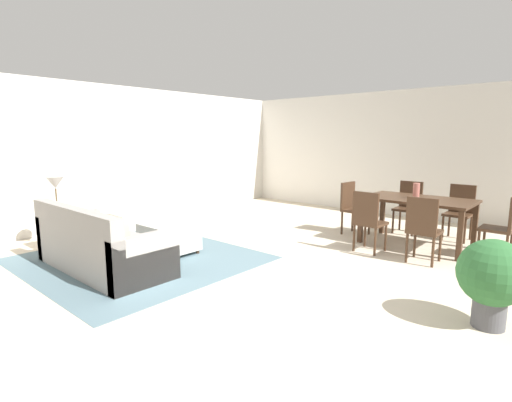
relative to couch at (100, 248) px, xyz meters
The scene contains 17 objects.
ground_plane 2.33m from the couch, 29.25° to the left, with size 10.80×10.80×0.00m, color beige.
wall_back 6.54m from the couch, 71.77° to the left, with size 9.00×0.12×2.70m, color silver.
wall_left 3.15m from the couch, 146.68° to the left, with size 0.12×11.00×2.70m, color silver.
area_rug 0.64m from the couch, 92.11° to the left, with size 3.00×2.80×0.01m, color slate.
couch is the anchor object (origin of this frame).
ottoman_table 1.10m from the couch, 92.09° to the left, with size 0.99×0.49×0.39m.
side_table 1.36m from the couch, behind, with size 0.40×0.40×0.60m.
table_lamp 1.52m from the couch, behind, with size 0.26×0.26×0.53m.
dining_table 4.72m from the couch, 55.53° to the left, with size 1.60×0.96×0.76m.
dining_chair_near_left 3.77m from the couch, 53.23° to the left, with size 0.41×0.41×0.92m.
dining_chair_near_right 4.29m from the couch, 44.74° to the left, with size 0.41×0.41×0.92m.
dining_chair_far_left 5.20m from the couch, 64.49° to the left, with size 0.41×0.41×0.92m.
dining_chair_far_right 5.66m from the couch, 57.23° to the left, with size 0.41×0.41×0.92m.
dining_chair_head_east 5.48m from the couch, 45.50° to the left, with size 0.40×0.40×0.92m.
dining_chair_head_west 4.20m from the couch, 68.65° to the left, with size 0.43×0.43×0.92m.
vase_centerpiece 4.70m from the couch, 55.54° to the left, with size 0.10×0.10×0.24m, color #B26659.
potted_plant 4.42m from the couch, 20.72° to the left, with size 0.60×0.60×0.82m.
Camera 1 is at (2.72, -3.44, 1.70)m, focal length 27.31 mm.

